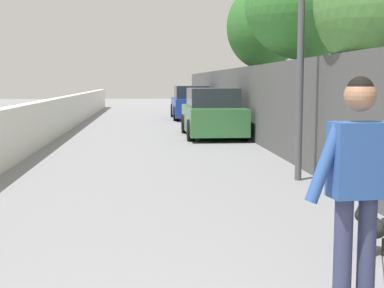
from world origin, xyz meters
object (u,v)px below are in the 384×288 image
(tree_right_far, at_px, (264,27))
(car_far, at_px, (191,104))
(dog, at_px, (371,226))
(lamp_post, at_px, (302,7))
(tree_right_distant, at_px, (304,3))
(car_near, at_px, (212,114))
(person_skateboarder, at_px, (357,178))

(tree_right_far, height_order, car_far, tree_right_far)
(dog, bearing_deg, lamp_post, -5.38)
(tree_right_distant, bearing_deg, lamp_post, 163.52)
(lamp_post, relative_size, car_near, 1.09)
(tree_right_far, bearing_deg, car_near, 143.63)
(tree_right_distant, bearing_deg, dog, 168.49)
(dog, bearing_deg, tree_right_distant, -11.51)
(lamp_post, bearing_deg, person_skateboarder, 168.06)
(tree_right_far, bearing_deg, car_far, 23.56)
(tree_right_far, xyz_separation_m, dog, (-15.09, 2.06, -3.47))
(tree_right_distant, height_order, dog, tree_right_distant)
(tree_right_far, relative_size, tree_right_distant, 1.01)
(tree_right_far, distance_m, car_far, 6.45)
(tree_right_distant, distance_m, car_far, 11.81)
(tree_right_distant, relative_size, lamp_post, 1.19)
(dog, height_order, car_near, car_near)
(dog, xyz_separation_m, car_far, (20.30, 0.21, 0.44))
(tree_right_far, distance_m, dog, 15.62)
(tree_right_distant, height_order, person_skateboarder, tree_right_distant)
(person_skateboarder, bearing_deg, car_far, -1.67)
(car_far, bearing_deg, person_skateboarder, 178.33)
(person_skateboarder, distance_m, car_far, 22.04)
(lamp_post, relative_size, dog, 2.20)
(tree_right_far, height_order, tree_right_distant, tree_right_far)
(tree_right_distant, bearing_deg, tree_right_far, -2.05)
(lamp_post, distance_m, dog, 5.00)
(lamp_post, xyz_separation_m, person_skateboarder, (-5.87, 1.24, -1.94))
(tree_right_distant, relative_size, dog, 2.63)
(tree_right_distant, distance_m, dog, 9.92)
(car_near, relative_size, car_far, 0.95)
(tree_right_far, xyz_separation_m, tree_right_distant, (-6.00, 0.21, 0.06))
(lamp_post, distance_m, car_far, 16.33)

